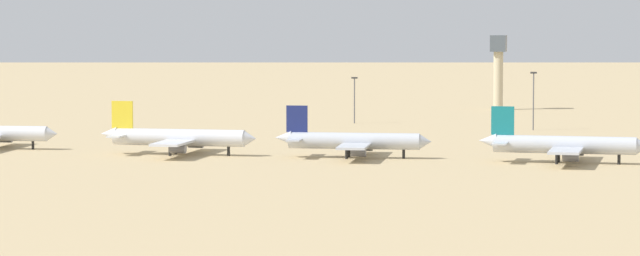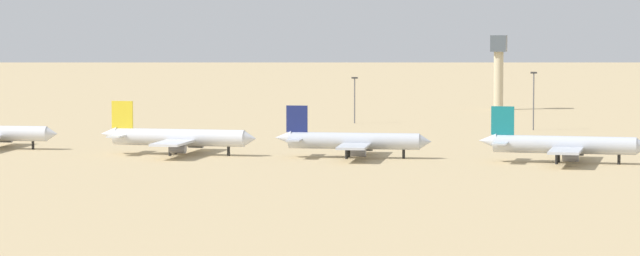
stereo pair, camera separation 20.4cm
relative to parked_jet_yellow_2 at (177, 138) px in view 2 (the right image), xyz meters
name	(u,v)px [view 2 (the right image)]	position (x,y,z in m)	size (l,w,h in m)	color
ground	(366,156)	(42.92, 7.26, -4.04)	(4000.00, 4000.00, 0.00)	tan
parked_jet_yellow_2	(177,138)	(0.00, 0.00, 0.00)	(37.23, 31.16, 12.33)	silver
parked_jet_navy_3	(352,141)	(40.84, 1.23, -0.18)	(35.70, 30.09, 11.79)	silver
parked_jet_teal_4	(563,145)	(88.08, -0.98, -0.02)	(37.07, 31.04, 12.27)	silver
control_tower	(499,65)	(54.75, 181.71, 10.92)	(5.20, 5.20, 24.79)	#C6B793
light_pole_west	(355,96)	(20.17, 109.29, 3.94)	(1.80, 0.50, 13.62)	#59595E
light_pole_mid	(534,97)	(73.78, 93.64, 5.27)	(1.80, 0.50, 16.20)	#59595E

